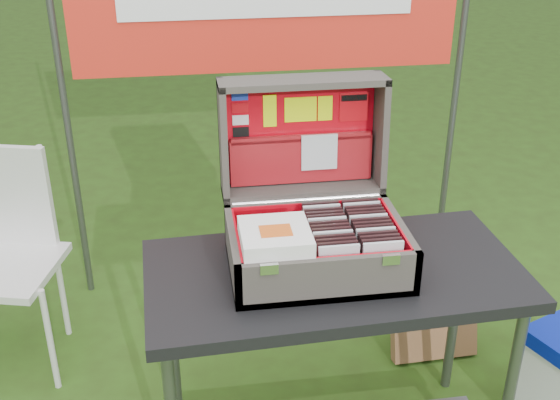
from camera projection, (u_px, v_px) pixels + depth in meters
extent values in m
cube|color=black|center=(334.00, 275.00, 2.15)|extent=(1.17, 0.62, 0.04)
cylinder|color=#59595B|center=(508.00, 399.00, 2.17)|extent=(0.04, 0.04, 0.68)
cylinder|color=#59595B|center=(172.00, 338.00, 2.44)|extent=(0.04, 0.04, 0.68)
cylinder|color=#59595B|center=(455.00, 313.00, 2.57)|extent=(0.04, 0.04, 0.68)
cube|color=#4A4540|center=(317.00, 265.00, 2.14)|extent=(0.53, 0.38, 0.02)
cube|color=#4A4540|center=(329.00, 281.00, 1.95)|extent=(0.53, 0.02, 0.14)
cube|color=#4A4540|center=(306.00, 221.00, 2.27)|extent=(0.53, 0.02, 0.14)
cube|color=#4A4540|center=(233.00, 255.00, 2.08)|extent=(0.02, 0.38, 0.14)
cube|color=#4A4540|center=(399.00, 242.00, 2.14)|extent=(0.02, 0.38, 0.14)
cube|color=red|center=(317.00, 262.00, 2.13)|extent=(0.49, 0.34, 0.01)
cube|color=silver|center=(269.00, 269.00, 1.89)|extent=(0.05, 0.01, 0.03)
cube|color=silver|center=(391.00, 259.00, 1.94)|extent=(0.05, 0.01, 0.03)
cylinder|color=silver|center=(306.00, 200.00, 2.24)|extent=(0.48, 0.02, 0.02)
cube|color=#4A4540|center=(299.00, 131.00, 2.29)|extent=(0.53, 0.04, 0.38)
cube|color=#4A4540|center=(303.00, 82.00, 2.16)|extent=(0.53, 0.14, 0.03)
cube|color=#4A4540|center=(302.00, 188.00, 2.30)|extent=(0.53, 0.14, 0.03)
cube|color=#4A4540|center=(223.00, 141.00, 2.20)|extent=(0.02, 0.16, 0.38)
cube|color=#4A4540|center=(380.00, 132.00, 2.27)|extent=(0.02, 0.16, 0.38)
cube|color=red|center=(300.00, 132.00, 2.28)|extent=(0.48, 0.03, 0.33)
cube|color=red|center=(328.00, 275.00, 1.96)|extent=(0.49, 0.01, 0.12)
cube|color=red|center=(307.00, 220.00, 2.25)|extent=(0.49, 0.01, 0.12)
cube|color=red|center=(237.00, 251.00, 2.07)|extent=(0.01, 0.34, 0.12)
cube|color=red|center=(395.00, 240.00, 2.13)|extent=(0.01, 0.34, 0.12)
cube|color=maroon|center=(301.00, 159.00, 2.29)|extent=(0.47, 0.04, 0.15)
cube|color=maroon|center=(301.00, 138.00, 2.26)|extent=(0.46, 0.02, 0.02)
cube|color=silver|center=(319.00, 152.00, 2.27)|extent=(0.12, 0.02, 0.12)
cube|color=#1933B2|center=(240.00, 95.00, 2.19)|extent=(0.05, 0.00, 0.03)
cube|color=red|center=(240.00, 108.00, 2.21)|extent=(0.05, 0.00, 0.03)
cube|color=white|center=(241.00, 120.00, 2.22)|extent=(0.05, 0.00, 0.03)
cube|color=black|center=(241.00, 132.00, 2.24)|extent=(0.05, 0.00, 0.03)
cube|color=#D9F708|center=(270.00, 111.00, 2.23)|extent=(0.04, 0.01, 0.10)
cube|color=#D9F708|center=(301.00, 109.00, 2.24)|extent=(0.10, 0.01, 0.08)
cube|color=#D9F708|center=(325.00, 108.00, 2.25)|extent=(0.05, 0.01, 0.08)
cube|color=red|center=(354.00, 107.00, 2.26)|extent=(0.09, 0.01, 0.09)
cube|color=black|center=(354.00, 98.00, 2.25)|extent=(0.08, 0.00, 0.02)
cube|color=silver|center=(338.00, 266.00, 1.98)|extent=(0.12, 0.01, 0.13)
cube|color=black|center=(337.00, 262.00, 1.99)|extent=(0.12, 0.01, 0.13)
cube|color=black|center=(335.00, 259.00, 2.01)|extent=(0.12, 0.01, 0.13)
cube|color=black|center=(334.00, 255.00, 2.03)|extent=(0.12, 0.01, 0.13)
cube|color=silver|center=(332.00, 251.00, 2.05)|extent=(0.12, 0.01, 0.13)
cube|color=black|center=(331.00, 248.00, 2.07)|extent=(0.12, 0.01, 0.13)
cube|color=black|center=(329.00, 244.00, 2.09)|extent=(0.12, 0.01, 0.13)
cube|color=black|center=(328.00, 241.00, 2.10)|extent=(0.12, 0.01, 0.13)
cube|color=silver|center=(326.00, 237.00, 2.12)|extent=(0.12, 0.01, 0.13)
cube|color=black|center=(325.00, 234.00, 2.14)|extent=(0.12, 0.01, 0.13)
cube|color=black|center=(324.00, 231.00, 2.16)|extent=(0.12, 0.01, 0.13)
cube|color=black|center=(322.00, 227.00, 2.18)|extent=(0.12, 0.01, 0.13)
cube|color=silver|center=(321.00, 224.00, 2.20)|extent=(0.12, 0.01, 0.13)
cube|color=black|center=(320.00, 221.00, 2.21)|extent=(0.12, 0.01, 0.13)
cube|color=silver|center=(382.00, 263.00, 1.99)|extent=(0.12, 0.01, 0.13)
cube|color=black|center=(380.00, 259.00, 2.01)|extent=(0.12, 0.01, 0.13)
cube|color=black|center=(378.00, 255.00, 2.03)|extent=(0.12, 0.01, 0.13)
cube|color=black|center=(376.00, 252.00, 2.05)|extent=(0.12, 0.01, 0.13)
cube|color=silver|center=(374.00, 248.00, 2.07)|extent=(0.12, 0.01, 0.13)
cube|color=black|center=(373.00, 244.00, 2.08)|extent=(0.12, 0.01, 0.13)
cube|color=black|center=(371.00, 241.00, 2.10)|extent=(0.12, 0.01, 0.13)
cube|color=black|center=(369.00, 238.00, 2.12)|extent=(0.12, 0.01, 0.13)
cube|color=silver|center=(367.00, 234.00, 2.14)|extent=(0.12, 0.01, 0.13)
cube|color=black|center=(366.00, 231.00, 2.16)|extent=(0.12, 0.01, 0.13)
cube|color=black|center=(364.00, 228.00, 2.18)|extent=(0.12, 0.01, 0.13)
cube|color=black|center=(362.00, 225.00, 2.19)|extent=(0.12, 0.01, 0.13)
cube|color=silver|center=(361.00, 221.00, 2.21)|extent=(0.12, 0.01, 0.13)
cube|color=black|center=(359.00, 218.00, 2.23)|extent=(0.12, 0.01, 0.13)
cube|color=white|center=(275.00, 242.00, 2.00)|extent=(0.20, 0.20, 0.00)
cube|color=white|center=(275.00, 241.00, 1.99)|extent=(0.20, 0.20, 0.00)
cube|color=white|center=(275.00, 239.00, 1.99)|extent=(0.20, 0.20, 0.00)
cube|color=white|center=(275.00, 238.00, 1.99)|extent=(0.20, 0.20, 0.00)
cube|color=white|center=(275.00, 236.00, 1.99)|extent=(0.20, 0.20, 0.00)
cube|color=white|center=(275.00, 235.00, 1.98)|extent=(0.20, 0.20, 0.00)
cube|color=white|center=(275.00, 233.00, 1.98)|extent=(0.20, 0.20, 0.00)
cube|color=white|center=(275.00, 232.00, 1.98)|extent=(0.20, 0.20, 0.00)
cube|color=white|center=(275.00, 230.00, 1.98)|extent=(0.20, 0.20, 0.00)
cube|color=#D85919|center=(276.00, 231.00, 1.97)|extent=(0.09, 0.07, 0.00)
cube|color=silver|center=(2.00, 269.00, 2.64)|extent=(0.48, 0.48, 0.03)
cube|color=silver|center=(2.00, 195.00, 2.71)|extent=(0.39, 0.13, 0.42)
cylinder|color=silver|center=(50.00, 340.00, 2.62)|extent=(0.02, 0.02, 0.45)
cylinder|color=silver|center=(62.00, 290.00, 2.91)|extent=(0.02, 0.02, 0.45)
cylinder|color=silver|center=(47.00, 195.00, 2.74)|extent=(0.02, 0.02, 0.42)
cube|color=#9E623D|center=(434.00, 314.00, 2.83)|extent=(0.35, 0.17, 0.37)
cylinder|color=#59595B|center=(67.00, 119.00, 2.94)|extent=(0.03, 0.03, 1.70)
cylinder|color=#59595B|center=(455.00, 100.00, 3.16)|extent=(0.03, 0.03, 1.70)
cube|color=red|center=(267.00, 4.00, 2.84)|extent=(1.60, 0.02, 0.55)
cube|color=white|center=(268.00, 5.00, 2.82)|extent=(1.20, 0.00, 0.10)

